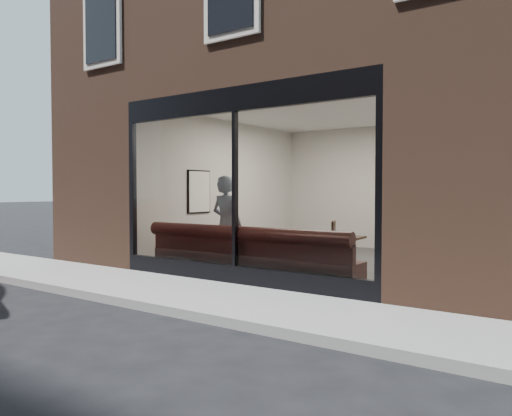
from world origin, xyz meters
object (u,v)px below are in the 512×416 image
Objects in this scene: person at (227,225)px; cafe_chair_right at (323,258)px; cafe_table_left at (201,230)px; cafe_chair_left at (225,252)px; banquette at (249,267)px; cafe_table_right at (346,237)px.

cafe_chair_right is (1.25, 1.41, -0.66)m from person.
cafe_chair_right is (2.10, 1.15, -0.50)m from cafe_table_left.
cafe_chair_right reaches higher than cafe_chair_left.
cafe_chair_right is (0.53, 1.70, 0.01)m from banquette.
cafe_table_right is at bearing 5.52° from cafe_table_left.
banquette reaches higher than cafe_chair_left.
cafe_table_left is at bearing -174.48° from cafe_table_right.
cafe_chair_left is 0.89× the size of cafe_chair_right.
banquette is at bearing -148.88° from cafe_table_right.
cafe_table_left is at bearing 160.77° from banquette.
cafe_chair_left is (-1.53, 1.24, 0.01)m from banquette.
person is 1.41m from cafe_chair_left.
person reaches higher than banquette.
cafe_table_left reaches higher than banquette.
banquette is 1.78m from cafe_chair_right.
banquette is at bearing 162.86° from cafe_chair_left.
person reaches higher than cafe_table_left.
person is 4.44× the size of cafe_chair_left.
cafe_table_left is 1.21× the size of cafe_chair_right.
cafe_table_left is at bearing 107.90° from cafe_chair_left.
cafe_chair_left is (-0.81, 0.94, -0.66)m from person.
person is 0.91m from cafe_table_left.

